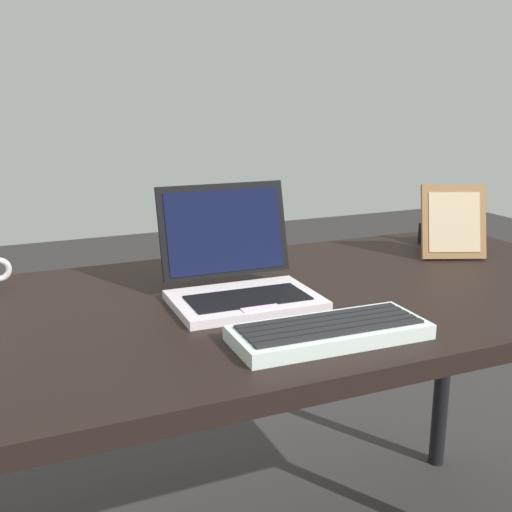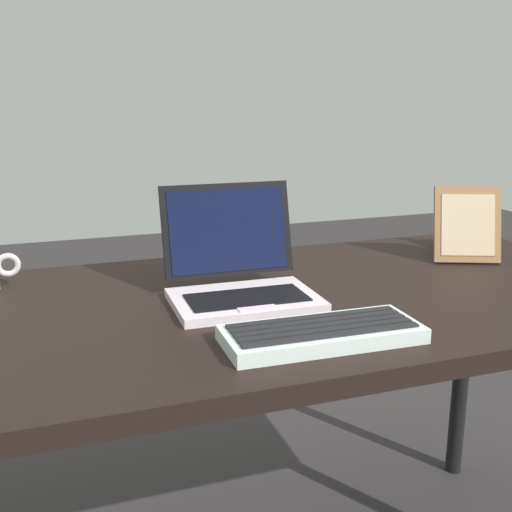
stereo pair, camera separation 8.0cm
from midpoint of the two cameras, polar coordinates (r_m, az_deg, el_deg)
The scene contains 6 objects.
desk at distance 1.28m, azimuth 3.53°, elevation -6.59°, with size 1.56×0.75×0.75m.
laptop_front at distance 1.23m, azimuth 0.33°, elevation -1.91°, with size 0.28×0.25×0.21m.
external_keyboard at distance 1.04m, azimuth 8.20°, elevation -6.98°, with size 0.33×0.14×0.03m.
photo_frame at distance 1.58m, azimuth 19.97°, elevation 2.65°, with size 0.17×0.11×0.18m.
figurine_stand at distance 1.73m, azimuth 18.96°, elevation 1.59°, with size 0.08×0.08×0.05m, color black.
figurine at distance 1.72m, azimuth 19.20°, elevation 4.43°, with size 0.04×0.04×0.10m.
Camera 2 is at (-0.44, -1.11, 1.15)m, focal length 44.18 mm.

